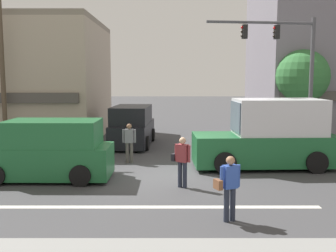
{
  "coord_description": "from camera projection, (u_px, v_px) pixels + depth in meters",
  "views": [
    {
      "loc": [
        0.24,
        -14.09,
        3.61
      ],
      "look_at": [
        0.29,
        2.0,
        1.6
      ],
      "focal_mm": 42.0,
      "sensor_mm": 36.0,
      "label": 1
    }
  ],
  "objects": [
    {
      "name": "utility_pole_near_left",
      "position": [
        0.0,
        58.0,
        18.42
      ],
      "size": [
        1.4,
        0.22,
        8.66
      ],
      "color": "brown",
      "rests_on": "ground"
    },
    {
      "name": "van_crossing_leftbound",
      "position": [
        131.0,
        127.0,
        20.7
      ],
      "size": [
        2.27,
        4.71,
        2.11
      ],
      "color": "black",
      "rests_on": "ground"
    },
    {
      "name": "pedestrian_far_side",
      "position": [
        181.0,
        159.0,
        12.82
      ],
      "size": [
        0.63,
        0.53,
        1.67
      ],
      "color": "#232838",
      "rests_on": "ground"
    },
    {
      "name": "box_truck_crossing_center",
      "position": [
        268.0,
        137.0,
        15.62
      ],
      "size": [
        5.67,
        2.4,
        2.75
      ],
      "color": "#1E6033",
      "rests_on": "ground"
    },
    {
      "name": "pedestrian_mid_crossing",
      "position": [
        128.0,
        141.0,
        16.52
      ],
      "size": [
        0.57,
        0.23,
        1.67
      ],
      "color": "#4C4742",
      "rests_on": "ground"
    },
    {
      "name": "lane_marking_stripe",
      "position": [
        158.0,
        207.0,
        10.96
      ],
      "size": [
        9.0,
        0.24,
        0.01
      ],
      "primitive_type": "cube",
      "color": "silver",
      "rests_on": "ground"
    },
    {
      "name": "street_tree",
      "position": [
        301.0,
        77.0,
        20.81
      ],
      "size": [
        2.85,
        2.85,
        5.06
      ],
      "color": "#4C3823",
      "rests_on": "ground"
    },
    {
      "name": "ground_plane",
      "position": [
        160.0,
        176.0,
        14.43
      ],
      "size": [
        120.0,
        120.0,
        0.0
      ],
      "primitive_type": "plane",
      "color": "#3D3D3F"
    },
    {
      "name": "van_waiting_far",
      "position": [
        47.0,
        151.0,
        13.84
      ],
      "size": [
        4.62,
        2.07,
        2.11
      ],
      "color": "#1E6033",
      "rests_on": "ground"
    },
    {
      "name": "traffic_light_mast",
      "position": [
        290.0,
        64.0,
        17.34
      ],
      "size": [
        4.86,
        0.73,
        6.2
      ],
      "color": "#47474C",
      "rests_on": "ground"
    },
    {
      "name": "pedestrian_foreground_with_bag",
      "position": [
        228.0,
        184.0,
        9.77
      ],
      "size": [
        0.69,
        0.42,
        1.67
      ],
      "color": "#232838",
      "rests_on": "ground"
    }
  ]
}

